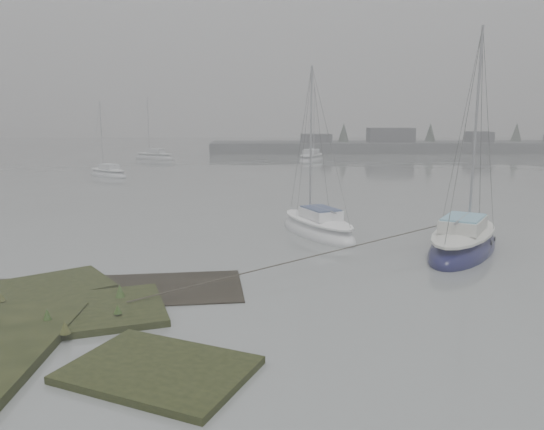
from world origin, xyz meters
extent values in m
plane|color=gray|center=(0.00, 30.00, 0.00)|extent=(160.00, 160.00, 0.00)
cube|color=#4C4F51|center=(26.00, 62.00, 0.60)|extent=(60.00, 8.00, 1.60)
cube|color=#424247|center=(10.00, 61.00, 1.40)|extent=(4.00, 3.00, 2.20)
cube|color=#424247|center=(20.00, 61.00, 1.80)|extent=(6.00, 3.00, 3.00)
cube|color=#424247|center=(32.00, 61.00, 1.55)|extent=(3.00, 3.00, 2.50)
cone|color=#384238|center=(14.00, 63.00, 2.20)|extent=(2.00, 2.00, 3.50)
cone|color=#384238|center=(26.00, 63.00, 2.20)|extent=(2.00, 2.00, 3.50)
cone|color=#384238|center=(38.00, 63.00, 2.20)|extent=(2.00, 2.00, 3.50)
ellipsoid|color=#12123B|center=(10.14, 8.84, 0.11)|extent=(5.14, 6.42, 1.53)
ellipsoid|color=silver|center=(10.14, 8.84, 0.72)|extent=(4.36, 5.52, 0.43)
cube|color=silver|center=(9.99, 8.62, 1.10)|extent=(2.30, 2.55, 0.45)
cube|color=#77B1CB|center=(9.99, 8.62, 1.35)|extent=(2.13, 2.35, 0.07)
cylinder|color=#939399|center=(10.58, 9.53, 4.64)|extent=(0.10, 0.10, 7.20)
cylinder|color=#939399|center=(9.90, 8.46, 1.35)|extent=(1.43, 2.17, 0.08)
ellipsoid|color=silver|center=(4.98, 11.89, 0.09)|extent=(3.78, 5.68, 1.32)
ellipsoid|color=white|center=(4.98, 11.89, 0.62)|extent=(3.18, 4.90, 0.37)
cube|color=white|center=(5.07, 11.68, 0.94)|extent=(1.80, 2.17, 0.39)
cube|color=navy|center=(5.07, 11.68, 1.16)|extent=(1.67, 1.99, 0.06)
cylinder|color=#939399|center=(4.70, 12.53, 3.98)|extent=(0.09, 0.09, 6.19)
cylinder|color=#939399|center=(5.13, 11.54, 1.16)|extent=(0.92, 2.02, 0.07)
ellipsoid|color=silver|center=(-10.16, 33.87, 0.08)|extent=(4.56, 4.29, 1.15)
ellipsoid|color=silver|center=(-10.16, 33.87, 0.54)|extent=(3.90, 3.66, 0.32)
cube|color=silver|center=(-10.00, 33.74, 0.82)|extent=(1.88, 1.83, 0.34)
cube|color=silver|center=(-10.00, 33.74, 1.01)|extent=(1.74, 1.69, 0.05)
cylinder|color=#939399|center=(-10.61, 34.27, 3.47)|extent=(0.07, 0.07, 5.39)
cylinder|color=#939399|center=(-9.90, 33.65, 1.01)|extent=(1.45, 1.30, 0.06)
ellipsoid|color=silver|center=(8.13, 47.58, 0.11)|extent=(4.20, 6.52, 1.51)
ellipsoid|color=silver|center=(8.13, 47.58, 0.71)|extent=(3.52, 5.63, 0.43)
cube|color=silver|center=(8.04, 47.33, 1.08)|extent=(2.02, 2.47, 0.44)
cube|color=silver|center=(8.04, 47.33, 1.33)|extent=(1.88, 2.27, 0.07)
cylinder|color=#939399|center=(8.43, 48.32, 4.57)|extent=(0.10, 0.10, 7.09)
cylinder|color=#939399|center=(7.97, 47.17, 1.33)|extent=(0.99, 2.34, 0.08)
ellipsoid|color=#A3A8AC|center=(-9.69, 51.22, 0.09)|extent=(5.56, 4.10, 1.30)
ellipsoid|color=silver|center=(-9.69, 51.22, 0.61)|extent=(4.79, 3.46, 0.37)
cube|color=silver|center=(-9.49, 51.11, 0.94)|extent=(2.17, 1.89, 0.38)
cube|color=#A9AFB4|center=(-9.49, 51.11, 1.15)|extent=(2.00, 1.75, 0.06)
cylinder|color=#939399|center=(-10.30, 51.55, 3.95)|extent=(0.08, 0.08, 6.14)
cylinder|color=#939399|center=(-9.35, 51.04, 1.15)|extent=(1.92, 1.08, 0.07)
camera|label=1|loc=(2.53, -10.31, 5.07)|focal=35.00mm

